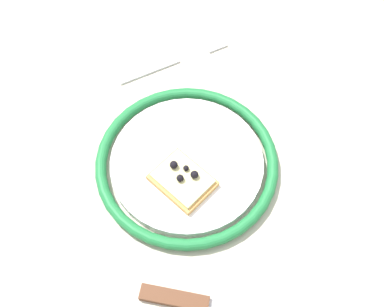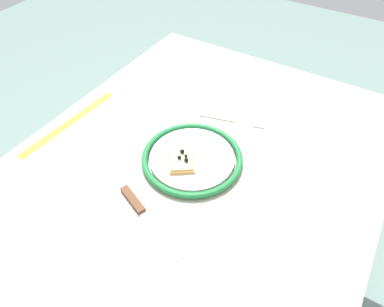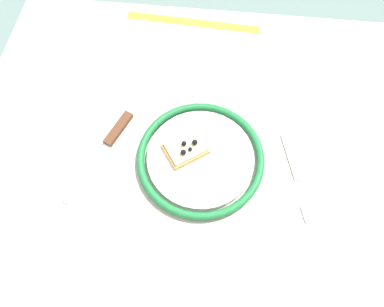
# 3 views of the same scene
# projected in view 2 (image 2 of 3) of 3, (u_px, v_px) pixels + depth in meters

# --- Properties ---
(ground_plane) EXTENTS (6.00, 6.00, 0.00)m
(ground_plane) POSITION_uv_depth(u_px,v_px,m) (198.00, 277.00, 1.48)
(ground_plane) COLOR slate
(dining_table) EXTENTS (1.11, 0.93, 0.75)m
(dining_table) POSITION_uv_depth(u_px,v_px,m) (201.00, 177.00, 1.01)
(dining_table) COLOR #BCB29E
(dining_table) RESTS_ON ground_plane
(plate) EXTENTS (0.27, 0.27, 0.02)m
(plate) POSITION_uv_depth(u_px,v_px,m) (192.00, 158.00, 0.92)
(plate) COLOR white
(plate) RESTS_ON dining_table
(pizza_slice_near) EXTENTS (0.11, 0.10, 0.03)m
(pizza_slice_near) POSITION_uv_depth(u_px,v_px,m) (181.00, 160.00, 0.90)
(pizza_slice_near) COLOR tan
(pizza_slice_near) RESTS_ON plate
(knife) EXTENTS (0.11, 0.23, 0.01)m
(knife) POSITION_uv_depth(u_px,v_px,m) (140.00, 209.00, 0.82)
(knife) COLOR silver
(knife) RESTS_ON dining_table
(fork) EXTENTS (0.07, 0.20, 0.00)m
(fork) POSITION_uv_depth(u_px,v_px,m) (232.00, 120.00, 1.04)
(fork) COLOR #BBBBBB
(fork) RESTS_ON dining_table
(measuring_tape) EXTENTS (0.36, 0.04, 0.00)m
(measuring_tape) POSITION_uv_depth(u_px,v_px,m) (70.00, 122.00, 1.04)
(measuring_tape) COLOR yellow
(measuring_tape) RESTS_ON dining_table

